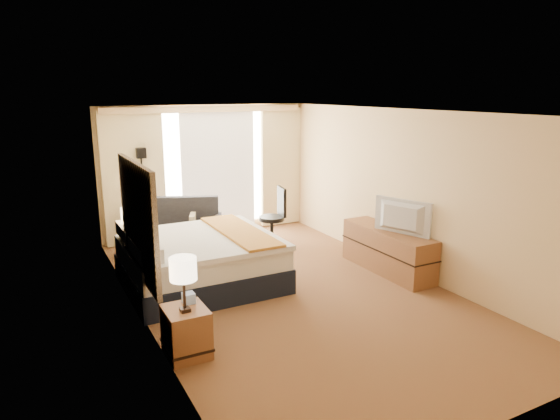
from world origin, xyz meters
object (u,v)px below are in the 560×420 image
lamp_right (131,216)px  lamp_left (183,270)px  loveseat (178,236)px  floor_lamp (142,177)px  bed (200,260)px  nightstand_left (186,332)px  media_dresser (388,250)px  television (399,217)px  nightstand_right (137,264)px  desk_chair (275,220)px

lamp_right → lamp_left: bearing=-89.8°
loveseat → lamp_left: bearing=-82.7°
floor_lamp → lamp_right: bearing=-108.2°
bed → loveseat: size_ratio=1.24×
nightstand_left → lamp_right: 2.66m
lamp_left → media_dresser: bearing=16.7°
nightstand_left → media_dresser: 3.85m
loveseat → television: (2.69, -2.78, 0.65)m
bed → floor_lamp: size_ratio=1.18×
floor_lamp → lamp_left: size_ratio=3.01×
nightstand_right → lamp_left: bearing=-90.5°
floor_lamp → television: (3.09, -3.59, -0.33)m
loveseat → desk_chair: desk_chair is taller
bed → lamp_left: bearing=-112.9°
loveseat → television: television is taller
media_dresser → bed: size_ratio=0.82×
nightstand_left → lamp_right: bearing=90.7°
lamp_right → television: 4.09m
floor_lamp → media_dresser: bearing=-46.4°
media_dresser → floor_lamp: 4.65m
media_dresser → television: 0.69m
nightstand_left → media_dresser: (3.70, 1.05, 0.07)m
bed → lamp_left: (-0.83, -1.96, 0.64)m
nightstand_right → lamp_right: size_ratio=0.90×
loveseat → nightstand_left: bearing=-82.7°
bed → desk_chair: size_ratio=1.96×
media_dresser → floor_lamp: bearing=133.6°
media_dresser → desk_chair: (-0.99, 2.09, 0.15)m
lamp_left → desk_chair: bearing=49.5°
nightstand_left → loveseat: loveseat is taller
nightstand_left → lamp_left: (-0.02, -0.06, 0.75)m
nightstand_left → floor_lamp: size_ratio=0.30×
nightstand_right → lamp_right: bearing=122.2°
loveseat → media_dresser: bearing=-19.8°
bed → lamp_right: (-0.84, 0.65, 0.64)m
nightstand_left → television: television is taller
nightstand_right → desk_chair: (2.71, 0.64, 0.22)m
lamp_left → nightstand_right: bearing=89.5°
nightstand_left → media_dresser: bearing=15.8°
lamp_right → desk_chair: bearing=12.1°
nightstand_left → nightstand_right: same height
nightstand_right → television: size_ratio=0.58×
bed → lamp_left: lamp_left is taller
nightstand_left → loveseat: 3.67m
bed → loveseat: bearing=84.7°
bed → desk_chair: 2.27m
bed → television: bearing=-21.9°
loveseat → lamp_left: 3.80m
nightstand_left → lamp_left: bearing=-107.5°
media_dresser → lamp_right: 4.08m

